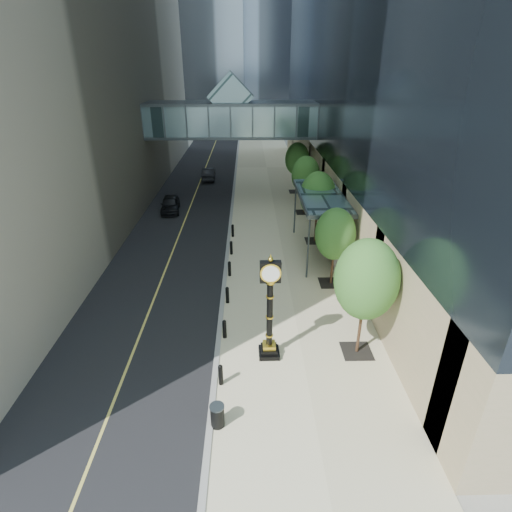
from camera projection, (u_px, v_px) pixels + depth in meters
The scene contains 13 objects.
ground at pixel (286, 402), 16.16m from camera, with size 320.00×320.00×0.00m, color gray.
road at pixel (205, 168), 52.00m from camera, with size 8.00×180.00×0.02m, color black.
sidewalk at pixel (267, 168), 52.14m from camera, with size 8.00×180.00×0.06m, color beige.
curb at pixel (236, 168), 52.06m from camera, with size 0.25×180.00×0.07m, color gray.
skywalk at pixel (231, 117), 37.92m from camera, with size 17.00×4.20×5.80m.
entrance_canopy at pixel (321, 197), 26.99m from camera, with size 3.00×8.00×4.38m.
bollard_row at pixel (229, 282), 23.98m from camera, with size 0.20×16.20×0.90m.
street_trees at pixel (320, 200), 28.25m from camera, with size 2.80×28.64×5.76m.
street_clock at pixel (270, 315), 17.73m from camera, with size 0.97×0.97×5.08m.
trash_bin at pixel (217, 416), 14.86m from camera, with size 0.52×0.52×0.90m, color black.
pedestrian at pixel (338, 258), 25.77m from camera, with size 0.69×0.45×1.88m, color #AEA9A0.
car_near at pixel (170, 204), 36.56m from camera, with size 1.62×4.02×1.37m, color black.
car_far at pixel (209, 174), 46.62m from camera, with size 1.44×4.12×1.36m, color black.
Camera 1 is at (-1.49, -11.93, 12.37)m, focal length 28.00 mm.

